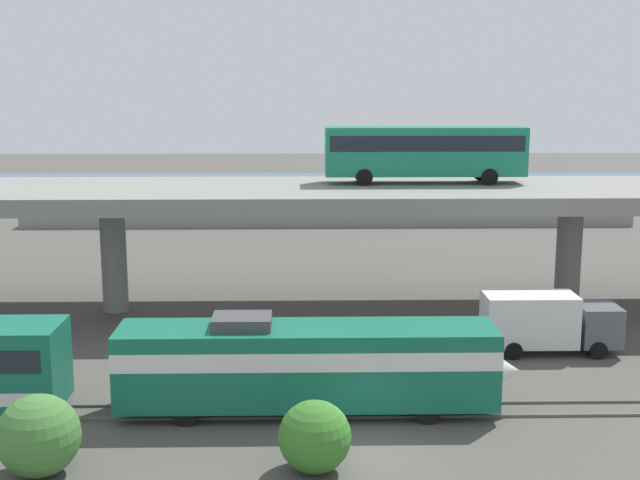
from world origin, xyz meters
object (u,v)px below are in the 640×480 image
Objects in this scene: transit_bus_on_overpass at (424,149)px; parked_car_5 at (282,198)px; parked_car_4 at (441,199)px; parked_car_7 at (287,202)px; parked_car_6 at (568,199)px; parked_car_0 at (519,196)px; train_locomotive at (326,362)px; parked_car_1 at (212,197)px; parked_car_2 at (124,195)px; service_truck_east at (546,321)px; parked_car_3 at (523,201)px.

parked_car_5 is at bearing -74.23° from transit_bus_on_overpass.
parked_car_7 is (-15.30, -1.48, -0.00)m from parked_car_4.
parked_car_5 is 1.08× the size of parked_car_6.
parked_car_5 is at bearing 2.25° from parked_car_0.
transit_bus_on_overpass reaches higher than train_locomotive.
parked_car_1 and parked_car_2 have the same top height.
service_truck_east is 1.54× the size of parked_car_5.
parked_car_1 is at bearing 168.98° from parked_car_2.
train_locomotive is 3.72× the size of parked_car_2.
parked_car_0 is 24.32m from parked_car_5.
parked_car_0 is at bearing 178.53° from parked_car_2.
parked_car_7 is (-23.79, -4.10, 0.00)m from parked_car_0.
parked_car_1 is 7.04m from parked_car_5.
parked_car_0 is 3.72m from parked_car_3.
parked_car_2 and parked_car_3 have the same top height.
parked_car_3 is 7.98m from parked_car_4.
parked_car_5 is at bearing -80.78° from parked_car_7.
parked_car_7 is at bearing -23.82° from parked_car_1.
train_locomotive is 52.16m from parked_car_1.
parked_car_1 and parked_car_7 have the same top height.
transit_bus_on_overpass is 2.86× the size of parked_car_0.
service_truck_east reaches higher than parked_car_4.
parked_car_0 is 4.91m from parked_car_6.
parked_car_7 is at bearing 9.78° from parked_car_0.
parked_car_4 is at bearing 172.40° from parked_car_3.
transit_bus_on_overpass is at bearing -114.94° from parked_car_3.
service_truck_east is 44.18m from parked_car_6.
parked_car_0 is at bearing -177.75° from parked_car_5.
parked_car_5 is (-24.30, -0.96, 0.00)m from parked_car_0.
parked_car_1 is (-31.34, -0.77, -0.00)m from parked_car_0.
parked_car_2 and parked_car_5 have the same top height.
parked_car_6 is (19.10, 31.92, -7.54)m from transit_bus_on_overpass.
parked_car_3 is 1.12× the size of parked_car_6.
service_truck_east is at bearing -108.67° from parked_car_6.
parked_car_4 is 15.37m from parked_car_7.
parked_car_3 is at bearing 173.28° from parked_car_2.
parked_car_0 is at bearing 149.80° from parked_car_6.
service_truck_east is 42.56m from parked_car_7.
service_truck_east is at bearing 109.04° from parked_car_7.
parked_car_0 is 40.63m from parked_car_2.
parked_car_2 is at bearing 110.05° from train_locomotive.
parked_car_1 is 9.45m from parked_car_2.
parked_car_6 is at bearing 62.72° from train_locomotive.
parked_car_5 and parked_car_7 have the same top height.
train_locomotive reaches higher than parked_car_1.
parked_car_0 is at bearing 67.73° from train_locomotive.
service_truck_east reaches higher than parked_car_7.
service_truck_east reaches higher than parked_car_6.
train_locomotive is 56.40m from parked_car_2.
train_locomotive reaches higher than parked_car_5.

